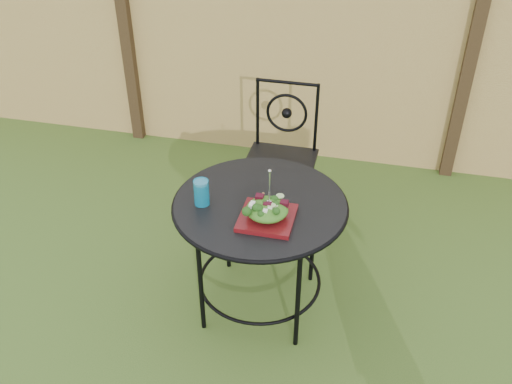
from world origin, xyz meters
TOP-DOWN VIEW (x-y plane):
  - ground at (0.00, 0.00)m, footprint 60.00×60.00m
  - fence at (-0.00, 2.19)m, footprint 8.00×0.12m
  - patio_table at (0.19, 0.43)m, footprint 0.92×0.92m
  - patio_chair at (0.13, 1.32)m, footprint 0.46×0.46m
  - salad_plate at (0.25, 0.29)m, footprint 0.27×0.27m
  - salad at (0.25, 0.29)m, footprint 0.21×0.21m
  - fork at (0.26, 0.29)m, footprint 0.01×0.01m
  - drinking_glass at (-0.10, 0.35)m, footprint 0.08×0.08m

SIDE VIEW (x-z plane):
  - ground at x=0.00m, z-range 0.00..0.00m
  - patio_chair at x=0.13m, z-range 0.03..0.98m
  - patio_table at x=0.19m, z-range 0.22..0.95m
  - salad_plate at x=0.25m, z-range 0.72..0.75m
  - salad at x=0.25m, z-range 0.75..0.83m
  - drinking_glass at x=-0.10m, z-range 0.72..0.86m
  - fork at x=0.26m, z-range 0.83..1.01m
  - fence at x=0.00m, z-range 0.00..1.90m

